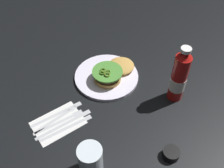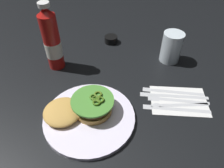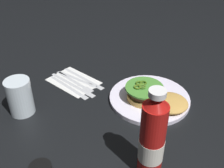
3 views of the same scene
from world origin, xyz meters
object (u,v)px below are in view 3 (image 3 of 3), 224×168
Objects in this scene: table_knife at (75,85)px; burger_sandwich at (154,96)px; ketchup_bottle at (152,139)px; napkin at (74,81)px; butter_knife at (85,79)px; dinner_plate at (149,98)px; fork_utensil at (77,82)px; water_glass at (20,97)px; spoon_utensil at (83,81)px; steak_knife at (70,88)px.

burger_sandwich is at bearing 0.44° from table_knife.
napkin is (-0.36, 0.28, -0.11)m from ketchup_bottle.
butter_knife is at bearing 72.33° from table_knife.
ketchup_bottle reaches higher than dinner_plate.
dinner_plate is 0.25m from butter_knife.
fork_utensil is (0.02, -0.01, 0.00)m from napkin.
napkin is at bearing 179.01° from dinner_plate.
napkin is at bearing 72.20° from water_glass.
fork_utensil is (0.08, 0.20, -0.05)m from water_glass.
fork_utensil is at bearing 141.21° from ketchup_bottle.
dinner_plate is 1.35× the size of butter_knife.
spoon_utensil is at bearing 65.29° from water_glass.
ketchup_bottle reaches higher than butter_knife.
steak_knife is 0.90× the size of table_knife.
steak_knife is (-0.29, -0.02, -0.03)m from burger_sandwich.
spoon_utensil is (-0.25, 0.02, -0.00)m from dinner_plate.
water_glass is at bearing -115.69° from steak_knife.
fork_utensil is 0.02m from spoon_utensil.
burger_sandwich is 0.41m from water_glass.
fork_utensil is 0.94× the size of butter_knife.
spoon_utensil is at bearing -98.71° from butter_knife.
fork_utensil is at bearing 67.22° from water_glass.
butter_knife is at bearing 81.29° from spoon_utensil.
ketchup_bottle is at bearing -36.92° from table_knife.
steak_knife and table_knife have the same top height.
table_knife and butter_knife have the same top height.
dinner_plate is 1.29× the size of burger_sandwich.
water_glass is 0.55× the size of table_knife.
ketchup_bottle is at bearing -41.99° from spoon_utensil.
napkin is 0.83× the size of table_knife.
water_glass is at bearing -113.79° from butter_knife.
steak_knife is 1.04× the size of fork_utensil.
dinner_plate is 1.44× the size of fork_utensil.
dinner_plate is 0.30m from ketchup_bottle.
ketchup_bottle is 0.43m from steak_knife.
ketchup_bottle is 1.38× the size of napkin.
butter_knife is (-0.27, 0.05, -0.03)m from burger_sandwich.
steak_knife is at bearing -98.75° from fork_utensil.
ketchup_bottle is at bearing -43.58° from butter_knife.
ketchup_bottle is 2.11× the size of water_glass.
burger_sandwich reaches higher than fork_utensil.
burger_sandwich is 0.29m from table_knife.
table_knife is at bearing -53.68° from napkin.
table_knife is at bearing -107.67° from butter_knife.
burger_sandwich is at bearing 102.25° from ketchup_bottle.
burger_sandwich is at bearing -4.60° from napkin.
water_glass is 0.22m from fork_utensil.
water_glass is at bearing -114.71° from spoon_utensil.
spoon_utensil is at bearing 69.04° from table_knife.
burger_sandwich is 0.27m from butter_knife.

